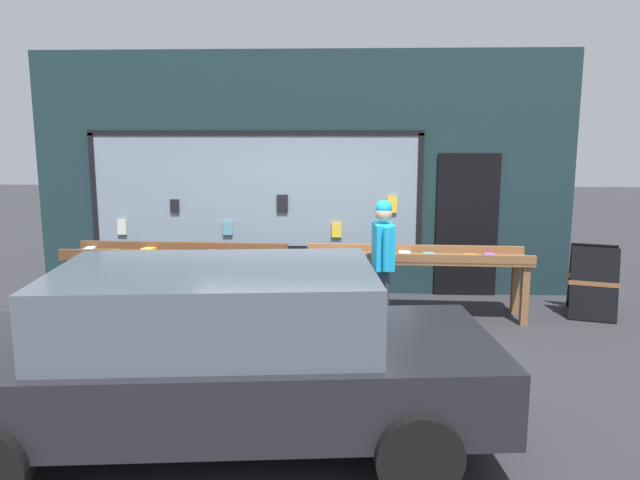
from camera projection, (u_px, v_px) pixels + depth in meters
The scene contains 8 objects.
ground_plane at pixel (287, 344), 7.18m from camera, with size 40.00×40.00×0.00m, color #2D2D33.
shopfront_facade at pixel (301, 176), 9.22m from camera, with size 7.90×0.29×3.56m.
display_table_left at pixel (177, 259), 8.25m from camera, with size 2.92×0.78×0.92m.
display_table_right at pixel (416, 262), 8.11m from camera, with size 2.92×0.78×0.90m.
person_browsing at pixel (383, 255), 7.56m from camera, with size 0.26×0.64×1.61m.
small_dog at pixel (354, 307), 7.54m from camera, with size 0.36×0.57×0.46m.
sandwich_board_sign at pixel (593, 280), 8.22m from camera, with size 0.75×0.81×0.93m.
parked_car at pixel (217, 352), 4.83m from camera, with size 4.44×2.19×1.41m.
Camera 1 is at (0.68, -6.83, 2.45)m, focal length 35.00 mm.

